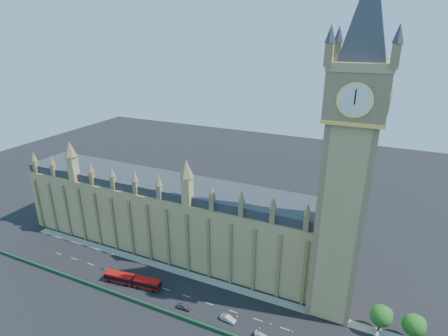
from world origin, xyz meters
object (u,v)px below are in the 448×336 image
at_px(red_bus, 132,280).
at_px(car_silver, 228,319).
at_px(car_white, 262,336).
at_px(car_grey, 184,307).

xyz_separation_m(red_bus, car_silver, (35.02, -1.19, -0.98)).
bearing_deg(car_white, car_grey, 96.54).
height_order(car_silver, car_white, car_silver).
bearing_deg(car_white, red_bus, 94.30).
distance_m(red_bus, car_grey, 21.10).
height_order(red_bus, car_grey, red_bus).
height_order(red_bus, car_white, red_bus).
relative_size(car_grey, car_white, 0.99).
bearing_deg(red_bus, car_white, -11.38).
xyz_separation_m(car_silver, car_white, (11.06, -1.79, -0.16)).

